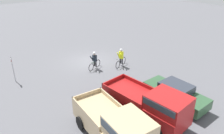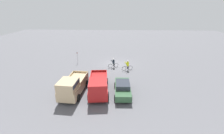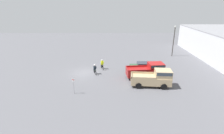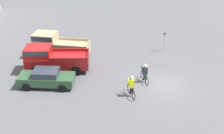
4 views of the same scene
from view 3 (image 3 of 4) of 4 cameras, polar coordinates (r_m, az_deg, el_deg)
The scene contains 8 objects.
ground_plane at distance 28.56m, azimuth -8.79°, elevation -1.86°, with size 80.00×80.00×0.00m, color #56565B.
sedan_0 at distance 29.22m, azimuth 10.17°, elevation 0.10°, with size 1.97×4.46×1.44m.
pickup_truck_0 at distance 26.57m, azimuth 11.64°, elevation -1.03°, with size 2.68×5.63×2.24m.
pickup_truck_1 at distance 24.02m, azimuth 13.65°, elevation -3.45°, with size 2.51×5.40×2.34m.
cyclist_0 at distance 27.61m, azimuth -5.64°, elevation -0.59°, with size 1.65×0.67×1.66m.
cyclist_1 at distance 29.63m, azimuth -3.23°, elevation 0.95°, with size 1.70×0.68×1.74m.
fire_lane_sign at distance 21.87m, azimuth -12.44°, elevation -5.38°, with size 0.13×0.29×2.19m.
lamppost at distance 38.63m, azimuth 19.55°, elevation 8.75°, with size 0.36×0.36×6.31m.
Camera 3 is at (26.18, 4.38, 10.54)m, focal length 28.00 mm.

